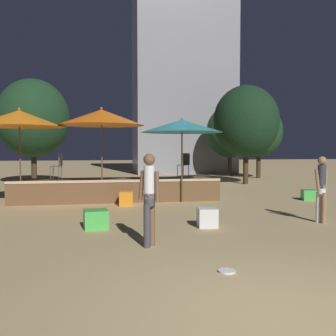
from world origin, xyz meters
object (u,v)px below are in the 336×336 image
object	(u,v)px
cube_seat_0	(126,199)
bistro_chair_1	(185,162)
frisbee_disc	(227,271)
background_tree_3	(246,122)
patio_umbrella_2	(19,119)
background_tree_0	(259,132)
cube_seat_1	(207,217)
patio_umbrella_1	(182,126)
background_tree_2	(33,118)
cube_seat_3	(96,219)
person_1	(149,196)
patio_umbrella_0	(102,117)
person_0	(322,187)
cube_seat_2	(309,195)
bistro_chair_0	(58,164)
background_tree_1	(230,132)

from	to	relation	value
cube_seat_0	bistro_chair_1	world-z (taller)	bistro_chair_1
frisbee_disc	background_tree_3	bearing A→B (deg)	66.99
patio_umbrella_2	background_tree_0	distance (m)	15.95
cube_seat_1	background_tree_3	world-z (taller)	background_tree_3
patio_umbrella_1	background_tree_2	bearing A→B (deg)	129.35
patio_umbrella_1	background_tree_3	bearing A→B (deg)	51.81
cube_seat_3	patio_umbrella_1	bearing A→B (deg)	52.93
person_1	background_tree_0	bearing A→B (deg)	-171.21
person_1	frisbee_disc	world-z (taller)	person_1
patio_umbrella_0	background_tree_0	xyz separation A→B (m)	(10.02, 9.77, 0.05)
cube_seat_3	background_tree_0	xyz separation A→B (m)	(10.18, 13.82, 2.78)
cube_seat_0	background_tree_2	xyz separation A→B (m)	(-4.25, 8.06, 3.22)
cube_seat_1	background_tree_2	xyz separation A→B (m)	(-5.94, 11.79, 3.23)
patio_umbrella_0	bistro_chair_1	distance (m)	3.73
patio_umbrella_2	frisbee_disc	xyz separation A→B (m)	(4.51, -7.73, -2.86)
person_0	patio_umbrella_2	bearing A→B (deg)	-138.35
frisbee_disc	background_tree_3	distance (m)	15.18
bistro_chair_1	person_1	bearing A→B (deg)	-48.59
cube_seat_0	cube_seat_2	bearing A→B (deg)	1.48
background_tree_3	bistro_chair_1	bearing A→B (deg)	-132.60
bistro_chair_0	bistro_chair_1	size ratio (longest dim) A/B	1.00
patio_umbrella_2	cube_seat_0	size ratio (longest dim) A/B	6.58
patio_umbrella_0	cube_seat_0	xyz separation A→B (m)	(0.78, -0.63, -2.71)
cube_seat_0	cube_seat_1	distance (m)	4.10
cube_seat_0	background_tree_1	world-z (taller)	background_tree_1
cube_seat_3	person_0	bearing A→B (deg)	-3.51
bistro_chair_1	bistro_chair_0	bearing A→B (deg)	-116.10
patio_umbrella_2	cube_seat_0	bearing A→B (deg)	-12.03
background_tree_0	background_tree_2	bearing A→B (deg)	-170.15
cube_seat_1	cube_seat_3	bearing A→B (deg)	173.23
person_0	background_tree_2	world-z (taller)	background_tree_2
background_tree_0	frisbee_disc	bearing A→B (deg)	-115.19
patio_umbrella_1	background_tree_1	distance (m)	13.18
patio_umbrella_2	cube_seat_2	xyz separation A→B (m)	(10.15, -0.56, -2.69)
patio_umbrella_0	bistro_chair_0	world-z (taller)	patio_umbrella_0
bistro_chair_0	background_tree_0	bearing A→B (deg)	140.23
cube_seat_1	background_tree_1	bearing A→B (deg)	68.61
patio_umbrella_1	person_0	bearing A→B (deg)	-57.48
bistro_chair_1	background_tree_1	world-z (taller)	background_tree_1
cube_seat_0	bistro_chair_0	distance (m)	2.94
bistro_chair_1	person_0	bearing A→B (deg)	-8.23
background_tree_2	bistro_chair_1	bearing A→B (deg)	-43.32
patio_umbrella_2	cube_seat_3	xyz separation A→B (m)	(2.51, -4.16, -2.66)
cube_seat_3	background_tree_3	xyz separation A→B (m)	(7.79, 10.05, 3.12)
cube_seat_1	bistro_chair_1	world-z (taller)	bistro_chair_1
cube_seat_3	person_0	xyz separation A→B (m)	(5.62, -0.34, 0.69)
cube_seat_1	background_tree_1	world-z (taller)	background_tree_1
bistro_chair_0	background_tree_3	size ratio (longest dim) A/B	0.17
patio_umbrella_1	background_tree_2	world-z (taller)	background_tree_2
cube_seat_0	frisbee_disc	distance (m)	7.08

